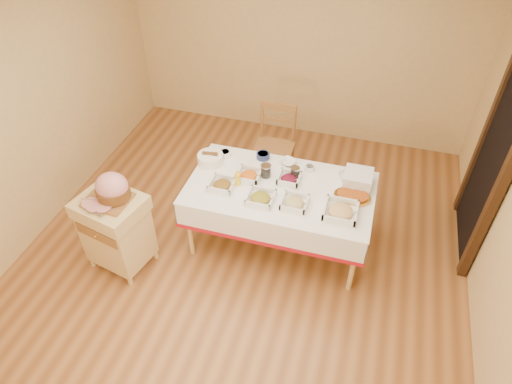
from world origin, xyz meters
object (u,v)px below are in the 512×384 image
at_px(dining_table, 280,200).
at_px(plate_stack, 358,179).
at_px(brass_platter, 352,196).
at_px(dining_chair, 274,146).
at_px(mustard_bottle, 238,178).
at_px(preserve_jar_left, 266,171).
at_px(butcher_cart, 116,229).
at_px(preserve_jar_right, 295,173).
at_px(ham_on_board, 111,189).
at_px(bread_basket, 210,158).

relative_size(dining_table, plate_stack, 6.79).
relative_size(plate_stack, brass_platter, 0.77).
height_order(dining_table, dining_chair, dining_chair).
relative_size(mustard_bottle, brass_platter, 0.51).
relative_size(dining_chair, preserve_jar_left, 7.46).
bearing_deg(preserve_jar_left, dining_chair, 98.46).
relative_size(dining_table, dining_chair, 1.80).
bearing_deg(butcher_cart, preserve_jar_right, 30.73).
bearing_deg(dining_chair, ham_on_board, -123.08).
bearing_deg(butcher_cart, brass_platter, 19.74).
xyz_separation_m(preserve_jar_left, plate_stack, (0.90, 0.12, 0.01)).
distance_m(dining_chair, plate_stack, 1.30).
distance_m(mustard_bottle, bread_basket, 0.47).
height_order(preserve_jar_right, plate_stack, plate_stack).
bearing_deg(preserve_jar_left, preserve_jar_right, 12.89).
bearing_deg(butcher_cart, mustard_bottle, 32.06).
xyz_separation_m(butcher_cart, mustard_bottle, (1.04, 0.65, 0.36)).
bearing_deg(brass_platter, mustard_bottle, -173.87).
xyz_separation_m(dining_chair, ham_on_board, (-1.10, -1.68, 0.44)).
relative_size(preserve_jar_right, plate_stack, 0.44).
relative_size(dining_chair, bread_basket, 3.77).
bearing_deg(dining_table, mustard_bottle, -169.75).
height_order(dining_table, preserve_jar_right, preserve_jar_right).
height_order(ham_on_board, brass_platter, ham_on_board).
xyz_separation_m(butcher_cart, ham_on_board, (0.04, 0.03, 0.49)).
distance_m(preserve_jar_left, bread_basket, 0.62).
relative_size(ham_on_board, brass_platter, 1.22).
xyz_separation_m(dining_table, dining_chair, (-0.31, 0.99, -0.08)).
distance_m(mustard_bottle, brass_platter, 1.11).
bearing_deg(ham_on_board, preserve_jar_left, 33.91).
height_order(preserve_jar_right, mustard_bottle, mustard_bottle).
bearing_deg(preserve_jar_left, bread_basket, 174.63).
xyz_separation_m(mustard_bottle, bread_basket, (-0.38, 0.26, -0.03)).
height_order(dining_chair, preserve_jar_right, dining_chair).
xyz_separation_m(bread_basket, plate_stack, (1.51, 0.06, 0.02)).
height_order(mustard_bottle, plate_stack, mustard_bottle).
height_order(dining_table, bread_basket, bread_basket).
height_order(butcher_cart, bread_basket, bread_basket).
bearing_deg(plate_stack, butcher_cart, -155.68).
height_order(dining_chair, mustard_bottle, dining_chair).
xyz_separation_m(dining_table, preserve_jar_right, (0.10, 0.20, 0.22)).
bearing_deg(preserve_jar_left, butcher_cart, -145.93).
xyz_separation_m(preserve_jar_right, brass_platter, (0.59, -0.15, -0.03)).
relative_size(dining_table, preserve_jar_right, 15.29).
bearing_deg(dining_chair, plate_stack, -35.71).
distance_m(butcher_cart, preserve_jar_left, 1.57).
height_order(dining_chair, plate_stack, dining_chair).
height_order(dining_table, mustard_bottle, mustard_bottle).
bearing_deg(preserve_jar_right, brass_platter, -14.35).
distance_m(butcher_cart, dining_chair, 2.06).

